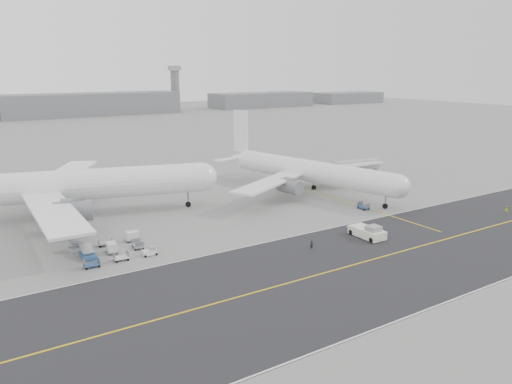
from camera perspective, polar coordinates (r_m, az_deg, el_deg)
ground at (r=89.12m, az=0.62°, el=-5.32°), size 700.00×700.00×0.00m
taxiway at (r=78.88m, az=10.98°, el=-8.20°), size 220.00×59.00×0.03m
horizon_buildings at (r=340.30m, az=-19.74°, el=8.19°), size 520.00×28.00×28.00m
control_tower at (r=366.05m, az=-9.22°, el=11.72°), size 7.00×7.00×31.25m
airliner_a at (r=107.43m, az=-21.56°, el=0.62°), size 63.58×62.21×22.44m
airliner_b at (r=121.52m, az=5.90°, el=2.45°), size 51.70×52.87×18.54m
pushback_tug at (r=91.41m, az=12.66°, el=-4.49°), size 3.24×8.76×2.51m
jet_bridge at (r=137.24m, az=11.42°, el=2.95°), size 14.92×4.92×5.56m
gse_cluster at (r=85.60m, az=-15.95°, el=-6.71°), size 17.60×17.11×1.83m
stray_dolly at (r=109.65m, az=12.17°, el=-1.93°), size 1.64×2.56×1.53m
ground_crew_a at (r=84.07m, az=6.38°, el=-6.03°), size 0.60×0.41×1.61m
ground_crew_b at (r=115.81m, az=26.64°, el=-1.84°), size 1.01×0.90×1.72m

